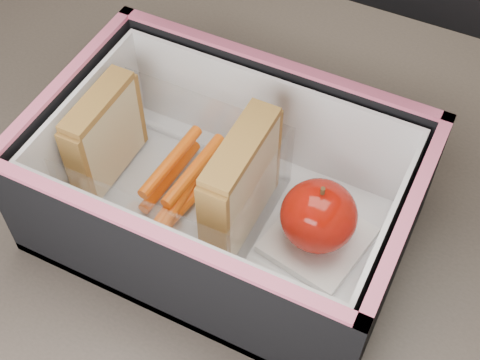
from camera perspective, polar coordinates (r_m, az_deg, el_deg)
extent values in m
cube|color=brown|center=(0.64, 0.56, -4.74)|extent=(1.20, 0.80, 0.03)
cube|color=#382D26|center=(1.32, -14.58, 6.78)|extent=(0.05, 0.05, 0.72)
cube|color=#CCB988|center=(0.62, -11.95, 3.79)|extent=(0.01, 0.08, 0.09)
cube|color=#BF5769|center=(0.62, -11.36, 3.37)|extent=(0.01, 0.08, 0.08)
cube|color=#CCB988|center=(0.62, -10.87, 3.37)|extent=(0.01, 0.08, 0.09)
cube|color=brown|center=(0.59, -12.12, 6.59)|extent=(0.02, 0.08, 0.01)
cube|color=#CCB988|center=(0.57, -0.66, -0.26)|extent=(0.01, 0.09, 0.10)
cube|color=#BF5769|center=(0.57, 0.07, -0.79)|extent=(0.01, 0.09, 0.09)
cube|color=#CCB988|center=(0.56, 0.82, -0.84)|extent=(0.01, 0.09, 0.10)
cube|color=brown|center=(0.52, 0.08, 2.98)|extent=(0.03, 0.10, 0.01)
cylinder|color=orange|center=(0.60, -5.72, -3.14)|extent=(0.02, 0.09, 0.01)
cylinder|color=orange|center=(0.60, -4.96, -1.24)|extent=(0.02, 0.09, 0.01)
cylinder|color=orange|center=(0.61, -3.97, 0.86)|extent=(0.02, 0.09, 0.01)
cylinder|color=orange|center=(0.63, -5.96, 0.36)|extent=(0.02, 0.09, 0.01)
cylinder|color=orange|center=(0.60, -5.69, -1.93)|extent=(0.01, 0.09, 0.01)
cylinder|color=orange|center=(0.61, -5.92, 1.61)|extent=(0.02, 0.09, 0.01)
cube|color=white|center=(0.60, 6.65, -5.10)|extent=(0.09, 0.10, 0.01)
ellipsoid|color=#8E0F02|center=(0.57, 6.74, -3.05)|extent=(0.08, 0.08, 0.06)
cylinder|color=#483319|center=(0.54, 7.07, -0.96)|extent=(0.00, 0.01, 0.01)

